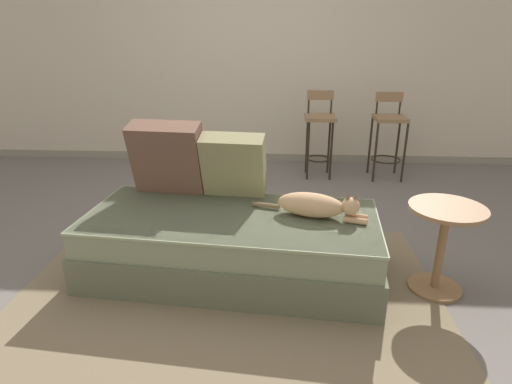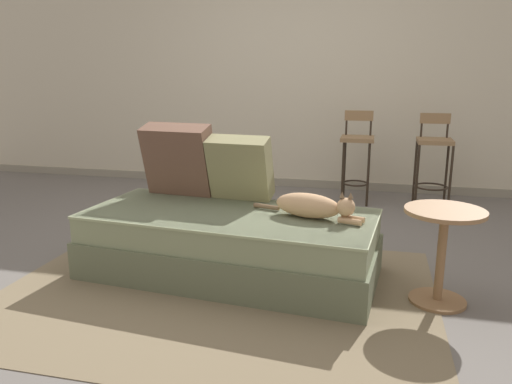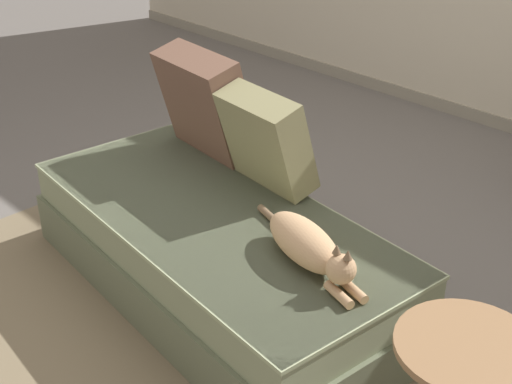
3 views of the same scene
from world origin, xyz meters
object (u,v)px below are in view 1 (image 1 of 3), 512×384
(throw_pillow_corner, at_px, (168,157))
(bar_stool_by_doorway, at_px, (388,130))
(bar_stool_near_window, at_px, (320,127))
(throw_pillow_middle, at_px, (234,165))
(side_table, at_px, (443,237))
(cat, at_px, (316,205))
(couch, at_px, (232,244))

(throw_pillow_corner, height_order, bar_stool_by_doorway, throw_pillow_corner)
(bar_stool_near_window, distance_m, bar_stool_by_doorway, 0.72)
(throw_pillow_middle, distance_m, bar_stool_by_doorway, 2.26)
(throw_pillow_middle, height_order, side_table, throw_pillow_middle)
(throw_pillow_middle, xyz_separation_m, bar_stool_by_doorway, (1.45, 1.73, -0.13))
(cat, relative_size, bar_stool_near_window, 0.79)
(throw_pillow_corner, height_order, bar_stool_near_window, throw_pillow_corner)
(throw_pillow_middle, distance_m, side_table, 1.40)
(couch, xyz_separation_m, throw_pillow_corner, (-0.48, 0.37, 0.47))
(throw_pillow_middle, xyz_separation_m, cat, (0.54, -0.32, -0.15))
(couch, height_order, throw_pillow_middle, throw_pillow_middle)
(throw_pillow_middle, distance_m, cat, 0.65)
(throw_pillow_middle, height_order, cat, throw_pillow_middle)
(couch, relative_size, bar_stool_by_doorway, 2.15)
(throw_pillow_middle, relative_size, bar_stool_by_doorway, 0.51)
(couch, distance_m, bar_stool_by_doorway, 2.52)
(bar_stool_near_window, bearing_deg, bar_stool_by_doorway, -0.10)
(cat, bearing_deg, bar_stool_by_doorway, 66.11)
(throw_pillow_corner, bearing_deg, bar_stool_by_doorway, 41.38)
(bar_stool_near_window, bearing_deg, throw_pillow_corner, -125.24)
(bar_stool_near_window, height_order, bar_stool_by_doorway, bar_stool_near_window)
(throw_pillow_corner, xyz_separation_m, throw_pillow_middle, (0.46, -0.04, -0.03))
(throw_pillow_corner, relative_size, cat, 0.72)
(cat, relative_size, side_table, 1.30)
(bar_stool_near_window, bearing_deg, side_table, -75.49)
(throw_pillow_corner, distance_m, bar_stool_by_doorway, 2.55)
(couch, distance_m, side_table, 1.29)
(bar_stool_near_window, relative_size, side_table, 1.64)
(cat, bearing_deg, bar_stool_near_window, 84.84)
(throw_pillow_middle, relative_size, cat, 0.63)
(throw_pillow_corner, xyz_separation_m, bar_stool_by_doorway, (1.91, 1.68, -0.16))
(throw_pillow_middle, bearing_deg, bar_stool_by_doorway, 50.02)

